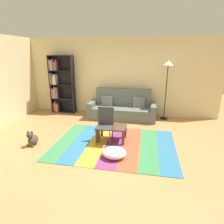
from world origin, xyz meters
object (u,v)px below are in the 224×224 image
Objects in this scene: bookshelf at (59,85)px; folding_chair at (105,122)px; couch at (122,109)px; tv_remote at (112,126)px; pouf at (114,153)px; coffee_table at (112,129)px; dog at (32,139)px; standing_lamp at (168,71)px.

folding_chair is (2.25, -2.22, -0.49)m from bookshelf.
couch reaches higher than folding_chair.
pouf is at bearing -77.09° from tv_remote.
bookshelf is 4.02m from pouf.
bookshelf is 3.26m from coffee_table.
bookshelf is 3.24m from tv_remote.
dog is at bearing -118.39° from folding_chair.
coffee_table is 0.80× the size of folding_chair.
coffee_table is 1.81× the size of dog.
bookshelf is 4.02× the size of pouf.
dog is 0.21× the size of standing_lamp.
couch is 2.51× the size of folding_chair.
tv_remote is at bearing -41.24° from bookshelf.
couch is at bearing -6.77° from bookshelf.
pouf is 0.27× the size of standing_lamp.
standing_lamp is at bearing 52.16° from tv_remote.
pouf is at bearing -5.43° from dog.
standing_lamp is at bearing 98.48° from folding_chair.
folding_chair reaches higher than pouf.
standing_lamp is at bearing -1.56° from bookshelf.
coffee_table is at bearing -41.12° from bookshelf.
standing_lamp is (1.43, 1.99, 1.29)m from coffee_table.
couch is at bearing 130.52° from folding_chair.
folding_chair is at bearing 16.46° from dog.
coffee_table is 0.88m from pouf.
bookshelf reaches higher than coffee_table.
bookshelf is at bearing 138.88° from coffee_table.
couch is 1.81m from coffee_table.
couch reaches higher than coffee_table.
couch reaches higher than pouf.
tv_remote is (1.85, 0.63, 0.25)m from dog.
pouf is at bearing -48.27° from bookshelf.
dog is 2.65× the size of tv_remote.
couch is 1.81m from tv_remote.
standing_lamp is (1.42, 0.18, 1.28)m from couch.
couch is at bearing 94.37° from pouf.
couch is 2.65m from pouf.
dog is at bearing -162.98° from tv_remote.
folding_chair is (-0.36, 0.70, 0.42)m from pouf.
bookshelf reaches higher than standing_lamp.
dog is 0.44× the size of folding_chair.
folding_chair is at bearing -138.70° from tv_remote.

